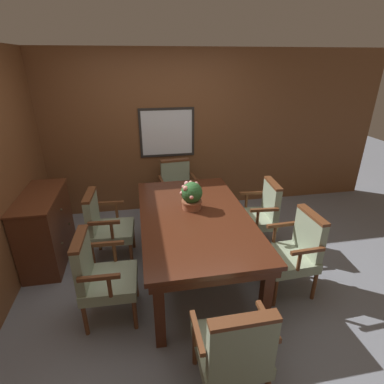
# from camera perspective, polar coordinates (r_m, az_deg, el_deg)

# --- Properties ---
(ground_plane) EXTENTS (14.00, 14.00, 0.00)m
(ground_plane) POSITION_cam_1_polar(r_m,az_deg,el_deg) (3.55, -2.07, -16.21)
(ground_plane) COLOR gray
(wall_back) EXTENTS (7.20, 0.08, 2.45)m
(wall_back) POSITION_cam_1_polar(r_m,az_deg,el_deg) (4.70, -5.79, 10.83)
(wall_back) COLOR brown
(wall_back) RESTS_ON ground_plane
(dining_table) EXTENTS (1.15, 1.99, 0.76)m
(dining_table) POSITION_cam_1_polar(r_m,az_deg,el_deg) (3.26, 0.48, -5.75)
(dining_table) COLOR #4C2314
(dining_table) RESTS_ON ground_plane
(chair_right_near) EXTENTS (0.52, 0.55, 0.90)m
(chair_right_near) POSITION_cam_1_polar(r_m,az_deg,el_deg) (3.32, 19.02, -10.43)
(chair_right_near) COLOR brown
(chair_right_near) RESTS_ON ground_plane
(chair_left_near) EXTENTS (0.52, 0.54, 0.90)m
(chair_left_near) POSITION_cam_1_polar(r_m,az_deg,el_deg) (2.96, -17.01, -14.82)
(chair_left_near) COLOR brown
(chair_left_near) RESTS_ON ground_plane
(chair_right_far) EXTENTS (0.54, 0.56, 0.90)m
(chair_right_far) POSITION_cam_1_polar(r_m,az_deg,el_deg) (3.96, 12.76, -3.80)
(chair_right_far) COLOR brown
(chair_right_far) RESTS_ON ground_plane
(chair_left_far) EXTENTS (0.53, 0.55, 0.90)m
(chair_left_far) POSITION_cam_1_polar(r_m,az_deg,el_deg) (3.73, -16.18, -6.02)
(chair_left_far) COLOR brown
(chair_left_far) RESTS_ON ground_plane
(chair_head_far) EXTENTS (0.56, 0.54, 0.90)m
(chair_head_far) POSITION_cam_1_polar(r_m,az_deg,el_deg) (4.59, -2.83, 0.79)
(chair_head_far) COLOR brown
(chair_head_far) RESTS_ON ground_plane
(chair_head_near) EXTENTS (0.54, 0.51, 0.90)m
(chair_head_near) POSITION_cam_1_polar(r_m,az_deg,el_deg) (2.32, 7.93, -27.36)
(chair_head_near) COLOR brown
(chair_head_near) RESTS_ON ground_plane
(potted_plant) EXTENTS (0.25, 0.25, 0.31)m
(potted_plant) POSITION_cam_1_polar(r_m,az_deg,el_deg) (3.27, -0.09, -0.66)
(potted_plant) COLOR #9E5638
(potted_plant) RESTS_ON dining_table
(sideboard_cabinet) EXTENTS (0.44, 1.02, 0.87)m
(sideboard_cabinet) POSITION_cam_1_polar(r_m,az_deg,el_deg) (4.02, -26.10, -6.18)
(sideboard_cabinet) COLOR #512816
(sideboard_cabinet) RESTS_ON ground_plane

